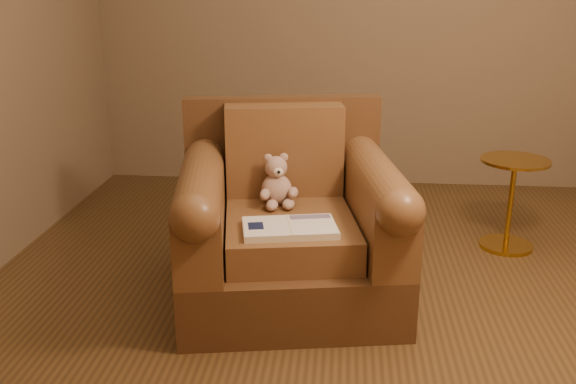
{
  "coord_description": "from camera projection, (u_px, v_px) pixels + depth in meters",
  "views": [
    {
      "loc": [
        -0.09,
        -2.94,
        1.55
      ],
      "look_at": [
        -0.36,
        -0.05,
        0.58
      ],
      "focal_mm": 40.0,
      "sensor_mm": 36.0,
      "label": 1
    }
  ],
  "objects": [
    {
      "name": "floor",
      "position": [
        359.0,
        299.0,
        3.25
      ],
      "size": [
        4.0,
        4.0,
        0.0
      ],
      "primitive_type": "plane",
      "color": "brown",
      "rests_on": "ground"
    },
    {
      "name": "armchair",
      "position": [
        288.0,
        226.0,
        3.21
      ],
      "size": [
        1.21,
        1.16,
        0.95
      ],
      "rotation": [
        0.0,
        0.0,
        0.17
      ],
      "color": "#52331B",
      "rests_on": "floor"
    },
    {
      "name": "teddy_bear",
      "position": [
        277.0,
        185.0,
        3.23
      ],
      "size": [
        0.19,
        0.22,
        0.27
      ],
      "rotation": [
        0.0,
        0.0,
        0.29
      ],
      "color": "tan",
      "rests_on": "armchair"
    },
    {
      "name": "guidebook",
      "position": [
        290.0,
        228.0,
        2.91
      ],
      "size": [
        0.47,
        0.33,
        0.03
      ],
      "rotation": [
        0.0,
        0.0,
        0.19
      ],
      "color": "beige",
      "rests_on": "armchair"
    },
    {
      "name": "side_table",
      "position": [
        511.0,
        201.0,
        3.79
      ],
      "size": [
        0.39,
        0.39,
        0.55
      ],
      "color": "gold",
      "rests_on": "floor"
    }
  ]
}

